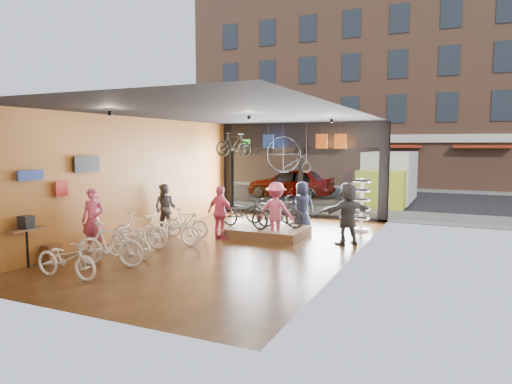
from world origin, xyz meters
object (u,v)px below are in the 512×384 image
Objects in this scene: sunglasses_rack at (361,205)px; customer_1 at (165,208)px; display_platform at (267,232)px; customer_3 at (276,211)px; floor_bike_4 at (171,229)px; floor_bike_5 at (186,223)px; floor_bike_1 at (110,245)px; penny_farthing at (290,156)px; floor_bike_3 at (140,230)px; display_bike_mid at (280,214)px; customer_5 at (348,213)px; display_bike_left at (245,213)px; display_bike_right at (272,210)px; customer_2 at (221,213)px; box_truck at (388,179)px; floor_bike_2 at (130,241)px; street_car at (291,183)px; floor_bike_0 at (66,259)px; customer_4 at (302,207)px; customer_0 at (93,221)px.

customer_1 is at bearing -166.94° from sunglasses_rack.
display_platform is 0.91m from customer_3.
floor_bike_4 reaches higher than floor_bike_5.
floor_bike_1 is 8.66m from penny_farthing.
penny_farthing reaches higher than floor_bike_3.
display_bike_mid is 0.82× the size of customer_5.
display_bike_right is (0.54, 0.95, -0.00)m from display_bike_left.
customer_2 is (0.89, 1.35, 0.36)m from floor_bike_4.
floor_bike_3 is 1.16× the size of display_bike_mid.
display_platform is at bearing -39.35° from customer_3.
box_truck is at bearing 64.96° from penny_farthing.
display_platform is at bearing -48.49° from display_bike_left.
customer_5 is (4.79, 3.89, 0.50)m from floor_bike_2.
floor_bike_5 is 1.87m from display_bike_left.
floor_bike_4 is 1.17× the size of floor_bike_5.
box_truck is 4.19× the size of floor_bike_5.
customer_2 is (1.10, 0.25, 0.37)m from floor_bike_5.
floor_bike_0 is (0.79, -16.48, -0.37)m from street_car.
floor_bike_0 is at bearing 175.80° from display_bike_left.
floor_bike_2 is 2.72m from floor_bike_5.
floor_bike_0 is 1.00× the size of customer_2.
customer_2 is at bearing 113.54° from display_bike_mid.
penny_farthing is at bearing -11.49° from floor_bike_0.
customer_4 is at bearing -100.76° from box_truck.
customer_5 reaches higher than floor_bike_0.
box_truck reaches higher than floor_bike_3.
floor_bike_0 is 1.08× the size of floor_bike_5.
display_bike_mid is at bearing 8.99° from display_platform.
floor_bike_4 is 0.98× the size of customer_5.
floor_bike_4 is 1.66m from customer_2.
street_car is at bearing 24.45° from display_bike_left.
customer_4 is (1.90, 2.20, 0.01)m from customer_2.
display_platform is 5.29m from customer_0.
floor_bike_4 is 1.01× the size of customer_3.
customer_5 is at bearing -88.39° from box_truck.
floor_bike_2 is 7.76m from sunglasses_rack.
customer_5 reaches higher than customer_2.
street_car is at bearing 169.42° from box_truck.
display_bike_left is at bearing 101.89° from display_bike_mid.
box_truck is 3.59× the size of floor_bike_4.
customer_3 reaches higher than floor_bike_0.
floor_bike_3 is 5.43m from customer_4.
floor_bike_2 is 0.93× the size of floor_bike_3.
floor_bike_3 is 4.02m from display_platform.
customer_1 is 5.36m from penny_farthing.
box_truck is 11.02m from customer_2.
floor_bike_3 is 7.09m from penny_farthing.
customer_4 reaches higher than display_bike_right.
street_car reaches higher than floor_bike_5.
display_bike_left is 1.01× the size of display_bike_right.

